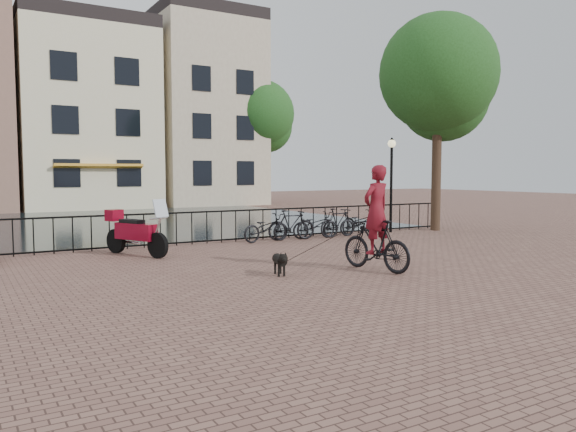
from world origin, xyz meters
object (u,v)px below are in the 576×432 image
dog (280,263)px  motorcycle (136,226)px  lamp_post (391,169)px  cyclist (376,224)px

dog → motorcycle: bearing=129.6°
lamp_post → motorcycle: size_ratio=1.55×
dog → motorcycle: motorcycle is taller
dog → lamp_post: bearing=51.5°
cyclist → motorcycle: size_ratio=1.26×
motorcycle → lamp_post: bearing=-18.5°
dog → cyclist: bearing=0.5°
lamp_post → motorcycle: bearing=-173.9°
cyclist → motorcycle: bearing=-61.0°
cyclist → motorcycle: 6.51m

